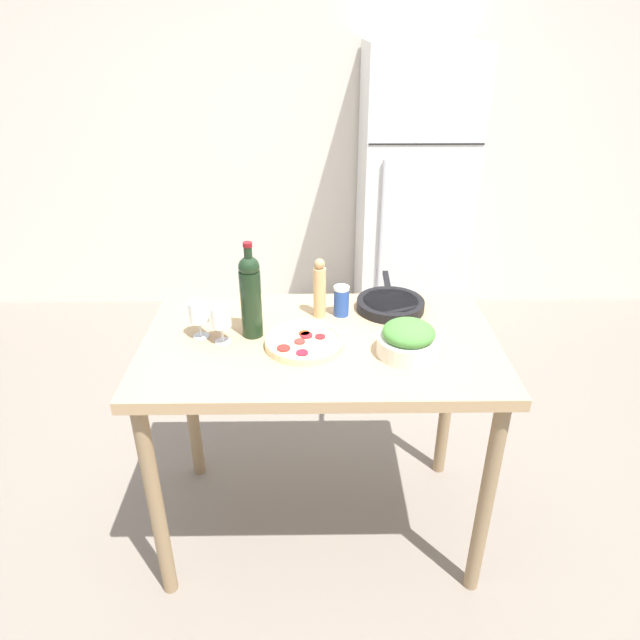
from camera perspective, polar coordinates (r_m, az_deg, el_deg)
The scene contains 12 objects.
ground_plane at distance 2.70m, azimuth 0.01°, elevation -19.48°, with size 14.00×14.00×0.00m, color slate.
wall_back at distance 4.13m, azimuth -0.40°, elevation 18.53°, with size 6.40×0.06×2.60m.
refrigerator at distance 3.89m, azimuth 9.17°, elevation 12.00°, with size 0.68×0.71×1.87m.
prep_counter at distance 2.16m, azimuth 0.01°, elevation -4.61°, with size 1.31×0.77×0.94m.
wine_bottle at distance 2.07m, azimuth -6.95°, elevation 2.56°, with size 0.08×0.08×0.37m.
wine_glass_near at distance 2.07m, azimuth -9.87°, elevation 0.15°, with size 0.07×0.07×0.14m.
wine_glass_far at distance 2.12m, azimuth -12.04°, elevation 0.68°, with size 0.07×0.07×0.14m.
pepper_mill at distance 2.21m, azimuth 0.04°, elevation 3.13°, with size 0.05×0.05×0.24m.
salad_bowl at distance 2.01m, azimuth 8.81°, elevation -1.95°, with size 0.22×0.22×0.12m.
homemade_pizza at distance 2.05m, azimuth -1.61°, elevation -2.16°, with size 0.28×0.28×0.03m.
salt_canister at distance 2.25m, azimuth 2.15°, elevation 1.93°, with size 0.06×0.06×0.12m.
cast_iron_skillet at distance 2.33m, azimuth 7.05°, elevation 1.59°, with size 0.27×0.44×0.04m.
Camera 1 is at (-0.02, -1.82, 2.00)m, focal length 32.00 mm.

